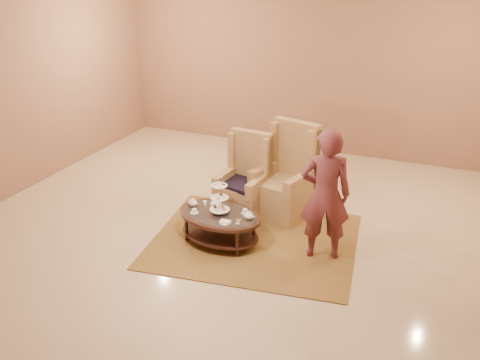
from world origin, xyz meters
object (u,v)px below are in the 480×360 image
at_px(armchair_left, 245,186).
at_px(person, 325,195).
at_px(armchair_right, 287,184).
at_px(tea_table, 220,219).

xyz_separation_m(armchair_left, person, (1.43, -0.83, 0.46)).
relative_size(armchair_right, person, 0.80).
xyz_separation_m(armchair_left, armchair_right, (0.60, 0.22, 0.05)).
distance_m(armchair_left, person, 1.71).
bearing_deg(armchair_left, tea_table, -81.58).
bearing_deg(person, armchair_left, -48.46).
relative_size(tea_table, person, 0.74).
xyz_separation_m(tea_table, person, (1.38, 0.19, 0.52)).
height_order(armchair_right, person, person).
height_order(armchair_left, person, person).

